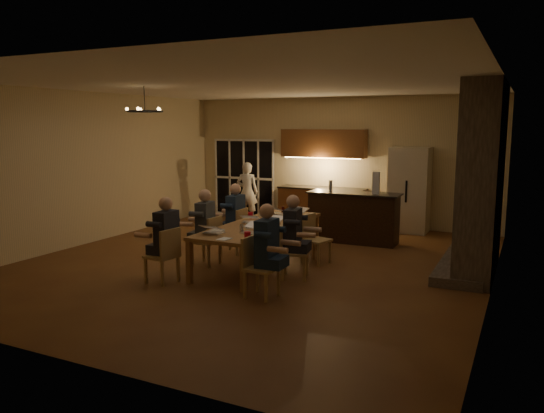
{
  "coord_description": "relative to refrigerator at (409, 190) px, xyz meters",
  "views": [
    {
      "loc": [
        4.4,
        -8.36,
        2.5
      ],
      "look_at": [
        0.19,
        0.3,
        1.02
      ],
      "focal_mm": 35.0,
      "sensor_mm": 36.0,
      "label": 1
    }
  ],
  "objects": [
    {
      "name": "floor",
      "position": [
        -1.9,
        -4.15,
        -1.0
      ],
      "size": [
        9.0,
        9.0,
        0.0
      ],
      "primitive_type": "plane",
      "color": "brown",
      "rests_on": "ground"
    },
    {
      "name": "back_wall",
      "position": [
        -1.9,
        0.37,
        0.6
      ],
      "size": [
        8.0,
        0.04,
        3.2
      ],
      "primitive_type": "cube",
      "color": "#C2B389",
      "rests_on": "ground"
    },
    {
      "name": "left_wall",
      "position": [
        -5.92,
        -4.15,
        0.6
      ],
      "size": [
        0.04,
        9.0,
        3.2
      ],
      "primitive_type": "cube",
      "color": "#C2B389",
      "rests_on": "ground"
    },
    {
      "name": "right_wall",
      "position": [
        2.12,
        -4.15,
        0.6
      ],
      "size": [
        0.04,
        9.0,
        3.2
      ],
      "primitive_type": "cube",
      "color": "#C2B389",
      "rests_on": "ground"
    },
    {
      "name": "ceiling",
      "position": [
        -1.9,
        -4.15,
        2.22
      ],
      "size": [
        8.0,
        9.0,
        0.04
      ],
      "primitive_type": "cube",
      "color": "white",
      "rests_on": "back_wall"
    },
    {
      "name": "french_doors",
      "position": [
        -4.6,
        0.32,
        0.05
      ],
      "size": [
        1.86,
        0.08,
        2.1
      ],
      "primitive_type": "cube",
      "color": "black",
      "rests_on": "ground"
    },
    {
      "name": "fireplace",
      "position": [
        1.8,
        -2.95,
        0.6
      ],
      "size": [
        0.58,
        2.5,
        3.2
      ],
      "primitive_type": "cube",
      "color": "#665A50",
      "rests_on": "ground"
    },
    {
      "name": "kitchenette",
      "position": [
        -2.2,
        0.05,
        0.2
      ],
      "size": [
        2.24,
        0.68,
        2.4
      ],
      "primitive_type": null,
      "color": "brown",
      "rests_on": "ground"
    },
    {
      "name": "refrigerator",
      "position": [
        0.0,
        0.0,
        0.0
      ],
      "size": [
        0.9,
        0.68,
        2.0
      ],
      "primitive_type": "cube",
      "color": "beige",
      "rests_on": "ground"
    },
    {
      "name": "dining_table",
      "position": [
        -1.77,
        -4.2,
        -0.62
      ],
      "size": [
        1.1,
        3.17,
        0.75
      ],
      "primitive_type": "cube",
      "color": "#AB7B44",
      "rests_on": "ground"
    },
    {
      "name": "bar_island",
      "position": [
        -0.83,
        -1.66,
        -0.46
      ],
      "size": [
        1.98,
        0.71,
        1.08
      ],
      "primitive_type": "cube",
      "rotation": [
        0.0,
        0.0,
        0.02
      ],
      "color": "black",
      "rests_on": "ground"
    },
    {
      "name": "chair_left_near",
      "position": [
        -2.69,
        -5.88,
        -0.55
      ],
      "size": [
        0.49,
        0.49,
        0.89
      ],
      "primitive_type": null,
      "rotation": [
        0.0,
        0.0,
        -1.69
      ],
      "color": "tan",
      "rests_on": "ground"
    },
    {
      "name": "chair_left_mid",
      "position": [
        -2.65,
        -4.65,
        -0.55
      ],
      "size": [
        0.46,
        0.46,
        0.89
      ],
      "primitive_type": null,
      "rotation": [
        0.0,
        0.0,
        -1.61
      ],
      "color": "tan",
      "rests_on": "ground"
    },
    {
      "name": "chair_left_far",
      "position": [
        -2.67,
        -3.63,
        -0.55
      ],
      "size": [
        0.45,
        0.45,
        0.89
      ],
      "primitive_type": null,
      "rotation": [
        0.0,
        0.0,
        -1.56
      ],
      "color": "tan",
      "rests_on": "ground"
    },
    {
      "name": "chair_right_near",
      "position": [
        -0.91,
        -5.84,
        -0.55
      ],
      "size": [
        0.47,
        0.47,
        0.89
      ],
      "primitive_type": null,
      "rotation": [
        0.0,
        0.0,
        1.5
      ],
      "color": "tan",
      "rests_on": "ground"
    },
    {
      "name": "chair_right_mid",
      "position": [
        -0.87,
        -4.72,
        -0.55
      ],
      "size": [
        0.55,
        0.55,
        0.89
      ],
      "primitive_type": null,
      "rotation": [
        0.0,
        0.0,
        1.85
      ],
      "color": "tan",
      "rests_on": "ground"
    },
    {
      "name": "chair_right_far",
      "position": [
        -0.9,
        -3.68,
        -0.55
      ],
      "size": [
        0.54,
        0.54,
        0.89
      ],
      "primitive_type": null,
      "rotation": [
        0.0,
        0.0,
        1.31
      ],
      "color": "tan",
      "rests_on": "ground"
    },
    {
      "name": "person_left_near",
      "position": [
        -2.65,
        -5.78,
        -0.31
      ],
      "size": [
        0.62,
        0.62,
        1.38
      ],
      "primitive_type": null,
      "rotation": [
        0.0,
        0.0,
        -1.54
      ],
      "color": "#272832",
      "rests_on": "ground"
    },
    {
      "name": "person_right_near",
      "position": [
        -0.87,
        -5.76,
        -0.31
      ],
      "size": [
        0.61,
        0.61,
        1.38
      ],
      "primitive_type": null,
      "rotation": [
        0.0,
        0.0,
        1.59
      ],
      "color": "#1D2E49",
      "rests_on": "ground"
    },
    {
      "name": "person_left_mid",
      "position": [
        -2.64,
        -4.67,
        -0.31
      ],
      "size": [
        0.69,
        0.69,
        1.38
      ],
      "primitive_type": null,
      "rotation": [
        0.0,
        0.0,
        -1.4
      ],
      "color": "#3D4248",
      "rests_on": "ground"
    },
    {
      "name": "person_right_mid",
      "position": [
        -0.92,
        -4.69,
        -0.31
      ],
      "size": [
        0.69,
        0.69,
        1.38
      ],
      "primitive_type": null,
      "rotation": [
        0.0,
        0.0,
        1.73
      ],
      "color": "#272832",
      "rests_on": "ground"
    },
    {
      "name": "person_left_far",
      "position": [
        -2.62,
        -3.62,
        -0.31
      ],
      "size": [
        0.62,
        0.62,
        1.38
      ],
      "primitive_type": null,
      "rotation": [
        0.0,
        0.0,
        -1.54
      ],
      "color": "#1D2E49",
      "rests_on": "ground"
    },
    {
      "name": "standing_person",
      "position": [
        -4.1,
        -0.42,
        -0.22
      ],
      "size": [
        0.64,
        0.49,
        1.56
      ],
      "primitive_type": "imported",
      "rotation": [
        0.0,
        0.0,
        3.37
      ],
      "color": "white",
      "rests_on": "ground"
    },
    {
      "name": "chandelier",
      "position": [
        -3.86,
        -4.72,
        1.75
      ],
      "size": [
        0.66,
        0.66,
        0.03
      ],
      "primitive_type": "torus",
      "color": "black",
      "rests_on": "ceiling"
    },
    {
      "name": "laptop_a",
      "position": [
        -2.08,
        -5.28,
        -0.14
      ],
      "size": [
        0.32,
        0.28,
        0.23
      ],
      "primitive_type": null,
      "rotation": [
        0.0,
        0.0,
        3.13
      ],
      "color": "silver",
      "rests_on": "dining_table"
    },
    {
      "name": "laptop_b",
      "position": [
        -1.52,
        -5.02,
        -0.14
      ],
      "size": [
        0.36,
        0.33,
        0.23
      ],
      "primitive_type": null,
      "rotation": [
        0.0,
        0.0,
        -0.16
      ],
      "color": "silver",
      "rests_on": "dining_table"
    },
    {
      "name": "laptop_c",
      "position": [
        -1.98,
        -4.16,
        -0.14
      ],
      "size": [
        0.38,
        0.35,
        0.23
      ],
      "primitive_type": null,
      "rotation": [
        0.0,
        0.0,
        3.41
      ],
      "color": "silver",
      "rests_on": "dining_table"
    },
    {
      "name": "laptop_d",
      "position": [
        -1.49,
        -4.31,
        -0.14
      ],
      "size": [
        0.35,
        0.31,
        0.23
      ],
      "primitive_type": null,
      "rotation": [
        0.0,
        0.0,
        -0.11
      ],
      "color": "silver",
      "rests_on": "dining_table"
    },
    {
      "name": "laptop_e",
      "position": [
        -1.94,
        -3.1,
        -0.14
      ],
      "size": [
        0.4,
        0.38,
        0.23
      ],
      "primitive_type": null,
      "rotation": [
        0.0,
        0.0,
        2.77
      ],
      "color": "silver",
      "rests_on": "dining_table"
    },
    {
      "name": "laptop_f",
      "position": [
        -1.49,
        -3.22,
        -0.14
      ],
      "size": [
        0.38,
        0.35,
        0.23
      ],
      "primitive_type": null,
      "rotation": [
        0.0,
        0.0,
        -0.27
      ],
      "color": "silver",
      "rests_on": "dining_table"
    },
    {
      "name": "mug_front",
      "position": [
        -1.77,
        -4.67,
        -0.2
      ],
      "size": [
        0.07,
        0.07,
        0.1
      ],
      "primitive_type": "cylinder",
      "color": "silver",
      "rests_on": "dining_table"
    },
    {
      "name": "mug_mid",
      "position": [
        -1.62,
        -3.64,
        -0.2
      ],
      "size": [
        0.08,
        0.08,
        0.1
      ],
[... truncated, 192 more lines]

